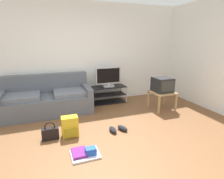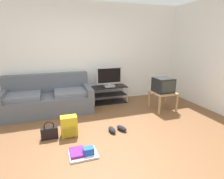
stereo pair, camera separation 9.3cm
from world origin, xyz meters
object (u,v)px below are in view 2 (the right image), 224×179
at_px(backpack, 69,126).
at_px(sneakers_pair, 117,129).
at_px(handbag, 50,132).
at_px(floor_tray, 83,153).
at_px(tv_stand, 109,94).
at_px(couch, 48,99).
at_px(side_table, 163,95).
at_px(crt_tv, 163,85).
at_px(flat_tv, 109,77).

distance_m(backpack, sneakers_pair, 0.91).
xyz_separation_m(backpack, handbag, (-0.35, 0.01, -0.07)).
bearing_deg(floor_tray, tv_stand, 62.99).
bearing_deg(couch, floor_tray, -77.07).
distance_m(side_table, crt_tv, 0.25).
bearing_deg(couch, backpack, -75.83).
xyz_separation_m(flat_tv, crt_tv, (1.11, -0.93, -0.09)).
bearing_deg(side_table, tv_stand, 138.79).
relative_size(tv_stand, flat_tv, 1.40).
bearing_deg(couch, sneakers_pair, -50.57).
bearing_deg(sneakers_pair, tv_stand, 77.24).
relative_size(tv_stand, sneakers_pair, 2.73).
distance_m(couch, floor_tray, 2.14).
bearing_deg(crt_tv, floor_tray, -150.14).
bearing_deg(floor_tray, handbag, 124.38).
bearing_deg(floor_tray, sneakers_pair, 36.11).
bearing_deg(floor_tray, crt_tv, 29.86).
relative_size(couch, sneakers_pair, 5.68).
bearing_deg(side_table, floor_tray, -150.45).
xyz_separation_m(couch, crt_tv, (2.73, -0.77, 0.32)).
xyz_separation_m(side_table, crt_tv, (0.00, 0.02, 0.25)).
relative_size(side_table, sneakers_pair, 1.52).
bearing_deg(side_table, flat_tv, 139.45).
distance_m(tv_stand, side_table, 1.48).
xyz_separation_m(tv_stand, crt_tv, (1.11, -0.96, 0.41)).
distance_m(tv_stand, flat_tv, 0.50).
bearing_deg(flat_tv, couch, -174.13).
distance_m(crt_tv, floor_tray, 2.67).
bearing_deg(flat_tv, crt_tv, -40.07).
xyz_separation_m(tv_stand, flat_tv, (0.00, -0.02, 0.50)).
distance_m(side_table, sneakers_pair, 1.70).
relative_size(flat_tv, crt_tv, 1.60).
bearing_deg(crt_tv, couch, 164.32).
bearing_deg(handbag, sneakers_pair, -6.21).
height_order(crt_tv, floor_tray, crt_tv).
relative_size(side_table, floor_tray, 1.28).
distance_m(tv_stand, backpack, 2.02).
height_order(couch, handbag, couch).
xyz_separation_m(side_table, handbag, (-2.73, -0.59, -0.28)).
relative_size(flat_tv, side_table, 1.28).
height_order(backpack, handbag, backpack).
distance_m(flat_tv, backpack, 2.08).
bearing_deg(tv_stand, handbag, -136.11).
xyz_separation_m(crt_tv, floor_tray, (-2.26, -1.30, -0.60)).
bearing_deg(floor_tray, flat_tv, 62.76).
height_order(flat_tv, backpack, flat_tv).
height_order(crt_tv, backpack, crt_tv).
distance_m(tv_stand, floor_tray, 2.53).
height_order(tv_stand, crt_tv, crt_tv).
bearing_deg(backpack, couch, 93.59).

